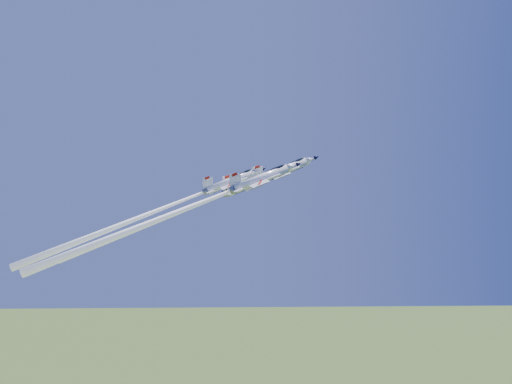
{
  "coord_description": "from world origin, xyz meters",
  "views": [
    {
      "loc": [
        -3.45,
        -122.98,
        94.61
      ],
      "look_at": [
        0.0,
        0.0,
        92.12
      ],
      "focal_mm": 40.0,
      "sensor_mm": 36.0,
      "label": 1
    }
  ],
  "objects_px": {
    "jet_right": "(176,212)",
    "jet_slot": "(150,213)",
    "jet_lead": "(200,203)",
    "jet_left": "(172,214)"
  },
  "relations": [
    {
      "from": "jet_lead",
      "to": "jet_left",
      "type": "xyz_separation_m",
      "value": [
        -6.44,
        3.36,
        -2.5
      ]
    },
    {
      "from": "jet_slot",
      "to": "jet_lead",
      "type": "bearing_deg",
      "value": 86.96
    },
    {
      "from": "jet_right",
      "to": "jet_lead",
      "type": "bearing_deg",
      "value": 139.74
    },
    {
      "from": "jet_right",
      "to": "jet_slot",
      "type": "xyz_separation_m",
      "value": [
        -6.2,
        6.31,
        -0.54
      ]
    },
    {
      "from": "jet_lead",
      "to": "jet_right",
      "type": "height_order",
      "value": "jet_lead"
    },
    {
      "from": "jet_lead",
      "to": "jet_right",
      "type": "distance_m",
      "value": 9.12
    },
    {
      "from": "jet_lead",
      "to": "jet_left",
      "type": "height_order",
      "value": "jet_lead"
    },
    {
      "from": "jet_left",
      "to": "jet_slot",
      "type": "xyz_separation_m",
      "value": [
        -4.07,
        -4.95,
        0.45
      ]
    },
    {
      "from": "jet_right",
      "to": "jet_slot",
      "type": "bearing_deg",
      "value": -147.14
    },
    {
      "from": "jet_lead",
      "to": "jet_slot",
      "type": "distance_m",
      "value": 10.82
    }
  ]
}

